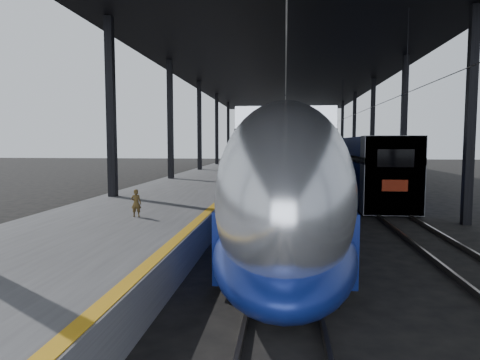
# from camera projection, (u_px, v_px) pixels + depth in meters

# --- Properties ---
(ground) EXTENTS (160.00, 160.00, 0.00)m
(ground) POSITION_uv_depth(u_px,v_px,m) (223.00, 247.00, 14.05)
(ground) COLOR black
(ground) RESTS_ON ground
(platform) EXTENTS (6.00, 80.00, 1.00)m
(platform) POSITION_uv_depth(u_px,v_px,m) (216.00, 180.00, 34.19)
(platform) COLOR #4C4C4F
(platform) RESTS_ON ground
(yellow_strip) EXTENTS (0.30, 80.00, 0.01)m
(yellow_strip) POSITION_uv_depth(u_px,v_px,m) (251.00, 174.00, 33.85)
(yellow_strip) COLOR orange
(yellow_strip) RESTS_ON platform
(rails) EXTENTS (6.52, 80.00, 0.16)m
(rails) POSITION_uv_depth(u_px,v_px,m) (317.00, 186.00, 33.39)
(rails) COLOR slate
(rails) RESTS_ON ground
(canopy) EXTENTS (18.00, 75.00, 9.47)m
(canopy) POSITION_uv_depth(u_px,v_px,m) (284.00, 69.00, 32.88)
(canopy) COLOR black
(canopy) RESTS_ON ground
(tgv_train) EXTENTS (3.17, 65.20, 4.54)m
(tgv_train) POSITION_uv_depth(u_px,v_px,m) (285.00, 158.00, 37.28)
(tgv_train) COLOR silver
(tgv_train) RESTS_ON ground
(second_train) EXTENTS (2.74, 56.05, 3.77)m
(second_train) POSITION_uv_depth(u_px,v_px,m) (331.00, 157.00, 46.52)
(second_train) COLOR navy
(second_train) RESTS_ON ground
(child) EXTENTS (0.35, 0.24, 0.92)m
(child) POSITION_uv_depth(u_px,v_px,m) (136.00, 203.00, 14.04)
(child) COLOR #4D3A19
(child) RESTS_ON platform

